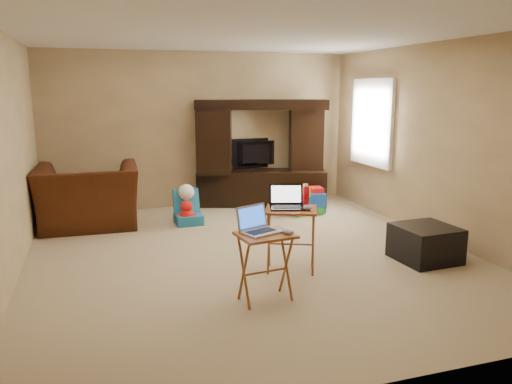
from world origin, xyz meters
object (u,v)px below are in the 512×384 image
object	(u,v)px
laptop_right	(287,197)
plush_toy	(187,213)
television	(257,154)
tray_table_left	(265,267)
water_bottle	(306,196)
ottoman	(425,243)
laptop_left	(261,220)
mouse_right	(307,208)
push_toy	(305,199)
entertainment_center	(261,153)
mouse_left	(288,231)
child_rocker	(188,207)
tray_table_right	(291,240)
recliner	(88,197)

from	to	relation	value
laptop_right	plush_toy	bearing A→B (deg)	123.99
laptop_right	television	bearing A→B (deg)	93.61
tray_table_left	water_bottle	size ratio (longest dim) A/B	3.02
ottoman	television	bearing A→B (deg)	104.41
plush_toy	laptop_right	world-z (taller)	laptop_right
ottoman	laptop_right	distance (m)	1.74
laptop_left	laptop_right	world-z (taller)	laptop_right
mouse_right	tray_table_left	bearing A→B (deg)	-141.06
ottoman	push_toy	bearing A→B (deg)	100.24
entertainment_center	water_bottle	size ratio (longest dim) A/B	10.08
entertainment_center	plush_toy	xyz separation A→B (m)	(-1.42, -0.89, -0.69)
entertainment_center	mouse_right	distance (m)	3.24
television	ottoman	bearing A→B (deg)	99.38
plush_toy	mouse_right	world-z (taller)	mouse_right
mouse_left	entertainment_center	bearing A→B (deg)	74.99
child_rocker	tray_table_right	size ratio (longest dim) A/B	0.73
child_rocker	mouse_right	xyz separation A→B (m)	(0.83, -2.33, 0.47)
child_rocker	push_toy	size ratio (longest dim) A/B	0.81
television	tray_table_right	bearing A→B (deg)	72.96
ottoman	tray_table_right	world-z (taller)	tray_table_right
child_rocker	ottoman	xyz separation A→B (m)	(2.28, -2.37, -0.05)
ottoman	tray_table_right	size ratio (longest dim) A/B	0.91
entertainment_center	water_bottle	distance (m)	3.03
push_toy	laptop_right	bearing A→B (deg)	-109.74
plush_toy	water_bottle	bearing A→B (deg)	-66.20
entertainment_center	television	distance (m)	0.21
tray_table_left	mouse_right	bearing A→B (deg)	31.73
mouse_left	water_bottle	world-z (taller)	water_bottle
tray_table_right	water_bottle	xyz separation A→B (m)	(0.20, 0.08, 0.45)
plush_toy	push_toy	distance (m)	1.87
tray_table_right	tray_table_left	bearing A→B (deg)	-105.38
child_rocker	mouse_left	world-z (taller)	mouse_left
ottoman	laptop_left	xyz separation A→B (m)	(-2.11, -0.44, 0.56)
recliner	water_bottle	bearing A→B (deg)	134.99
entertainment_center	mouse_right	bearing A→B (deg)	-82.86
recliner	push_toy	size ratio (longest dim) A/B	2.19
recliner	water_bottle	xyz separation A→B (m)	(2.25, -2.41, 0.35)
tray_table_right	recliner	bearing A→B (deg)	152.69
mouse_left	water_bottle	size ratio (longest dim) A/B	0.61
television	tray_table_left	xyz separation A→B (m)	(-1.20, -3.90, -0.52)
mouse_right	laptop_right	bearing A→B (deg)	140.53
tray_table_left	laptop_right	xyz separation A→B (m)	(0.46, 0.65, 0.49)
recliner	tray_table_left	size ratio (longest dim) A/B	2.11
recliner	ottoman	world-z (taller)	recliner
child_rocker	water_bottle	world-z (taller)	water_bottle
recliner	mouse_left	xyz separation A→B (m)	(1.74, -3.19, 0.23)
entertainment_center	child_rocker	size ratio (longest dim) A/B	4.26
plush_toy	mouse_left	world-z (taller)	mouse_left
mouse_right	tray_table_right	bearing A→B (deg)	137.29
recliner	laptop_left	world-z (taller)	laptop_left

